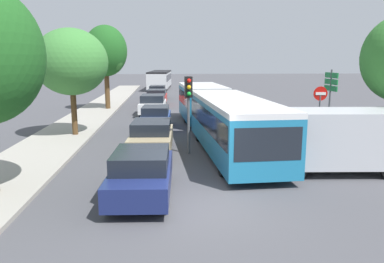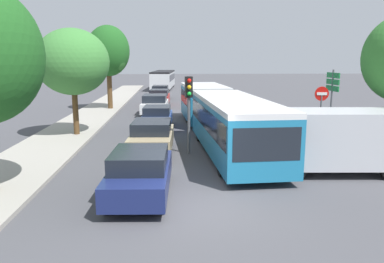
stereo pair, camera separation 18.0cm
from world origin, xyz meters
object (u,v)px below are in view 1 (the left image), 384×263
Objects in this scene: queued_car_navy at (142,173)px; queued_car_white at (153,104)px; traffic_light at (189,97)px; articulated_bus at (217,111)px; queued_car_black at (158,92)px; no_entry_sign at (320,106)px; tree_left_far at (107,52)px; queued_car_red at (157,97)px; tree_left_mid at (72,64)px; city_bus_rear at (160,79)px; queued_car_blue at (156,117)px; white_van at (341,139)px; queued_car_tan at (152,137)px; direction_sign_post at (331,89)px.

queued_car_navy is 0.95× the size of queued_car_white.
traffic_light reaches higher than queued_car_white.
queued_car_black is (-3.55, 20.53, -0.71)m from articulated_bus.
tree_left_far is (-12.28, 13.23, 2.80)m from no_entry_sign.
no_entry_sign is at bearing -150.38° from queued_car_red.
tree_left_mid is at bearing -100.65° from no_entry_sign.
city_bus_rear is 23.46m from tree_left_far.
white_van is at bearing -140.84° from queued_car_blue.
queued_car_tan is 1.51× the size of no_entry_sign.
city_bus_rear is 34.13m from tree_left_mid.
queued_car_red is 1.02× the size of queued_car_black.
queued_car_white is 1.57× the size of no_entry_sign.
city_bus_rear is 2.79× the size of queued_car_red.
tree_left_mid is at bearing -29.68° from white_van.
queued_car_white is (-3.68, 8.98, -0.66)m from articulated_bus.
white_van reaches higher than queued_car_red.
tree_left_mid is at bearing 166.48° from queued_car_red.
city_bus_rear reaches higher than white_van.
queued_car_blue is 10.44m from tree_left_far.
queued_car_red reaches higher than queued_car_blue.
articulated_bus reaches higher than white_van.
direction_sign_post is (9.47, 8.30, 1.84)m from queued_car_navy.
city_bus_rear is 2.06× the size of tree_left_mid.
no_entry_sign is at bearing -10.65° from tree_left_mid.
tree_left_mid is (-13.58, 0.92, 1.33)m from direction_sign_post.
tree_left_far reaches higher than queued_car_black.
direction_sign_post is (7.73, 3.18, 0.07)m from traffic_light.
direction_sign_post reaches higher than queued_car_blue.
no_entry_sign is (8.43, -22.05, 1.16)m from queued_car_black.
city_bus_rear is at bearing 2.06° from queued_car_white.
queued_car_tan reaches higher than queued_car_red.
queued_car_navy is at bearing -23.97° from traffic_light.
traffic_light is at bearing -35.04° from tree_left_mid.
no_entry_sign is at bearing -138.32° from queued_car_white.
direction_sign_post is (9.48, -34.72, 1.12)m from city_bus_rear.
traffic_light reaches higher than no_entry_sign.
tree_left_mid is (-4.22, 3.81, 3.16)m from queued_car_tan.
tree_left_mid is at bearing 171.00° from queued_car_black.
tree_left_mid reaches higher than queued_car_black.
queued_car_blue is 1.18× the size of traffic_light.
traffic_light is at bearing -163.17° from queued_car_blue.
articulated_bus is 14.23m from tree_left_far.
tree_left_far is (-3.93, -22.90, 3.23)m from city_bus_rear.
no_entry_sign is 0.49× the size of tree_left_mid.
queued_car_black is at bearing -176.27° from city_bus_rear.
no_entry_sign reaches higher than queued_car_tan.
traffic_light reaches higher than queued_car_red.
queued_car_red is (-0.18, 17.88, -0.01)m from queued_car_tan.
direction_sign_post is (9.35, 2.89, 1.83)m from queued_car_tan.
direction_sign_post reaches higher than traffic_light.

